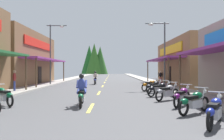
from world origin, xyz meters
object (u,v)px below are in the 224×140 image
Objects in this scene: streetlamp_left at (54,46)px; motorcycle_parked_right_1 at (195,102)px; rider_cruising_trailing at (96,79)px; pedestrian_browsing at (15,79)px; streetlamp_right at (162,45)px; motorcycle_parked_left_2 at (4,95)px; motorcycle_parked_right_0 at (215,110)px; pedestrian_by_shop at (161,76)px; rider_cruising_lead at (82,92)px; motorcycle_parked_right_2 at (183,96)px; motorcycle_parked_right_3 at (168,92)px; motorcycle_parked_right_4 at (160,89)px; motorcycle_parked_right_6 at (151,85)px; motorcycle_parked_right_5 at (155,86)px.

motorcycle_parked_right_1 is at bearing -57.07° from streetlamp_left.
rider_cruising_trailing is 10.29m from pedestrian_browsing.
motorcycle_parked_left_2 is (-9.92, -9.37, -3.54)m from streetlamp_right.
pedestrian_by_shop reaches higher than motorcycle_parked_right_0.
pedestrian_by_shop is at bearing 77.29° from streetlamp_right.
motorcycle_parked_right_1 is at bearing -115.45° from rider_cruising_lead.
motorcycle_parked_right_1 is 1.01× the size of motorcycle_parked_right_2.
motorcycle_parked_right_0 is at bearing -127.97° from motorcycle_parked_right_3.
pedestrian_browsing is at bearing 120.08° from motorcycle_parked_right_3.
streetlamp_left is 17.16m from motorcycle_parked_right_2.
motorcycle_parked_right_4 is 12.39m from pedestrian_by_shop.
motorcycle_parked_right_6 is at bearing -146.28° from rider_cruising_trailing.
streetlamp_right reaches higher than motorcycle_parked_right_3.
pedestrian_by_shop reaches higher than motorcycle_parked_left_2.
motorcycle_parked_right_5 is 0.92× the size of pedestrian_browsing.
motorcycle_parked_right_1 is (9.83, -15.18, -3.86)m from streetlamp_left.
motorcycle_parked_right_1 is at bearing -162.60° from rider_cruising_trailing.
rider_cruising_lead is at bearing 88.29° from motorcycle_parked_right_0.
streetlamp_right is at bearing 30.10° from motorcycle_parked_right_0.
rider_cruising_lead is at bearing -69.23° from streetlamp_left.
motorcycle_parked_right_4 is at bearing 36.70° from motorcycle_parked_right_0.
streetlamp_left is 6.03m from rider_cruising_trailing.
streetlamp_right is 3.50× the size of motorcycle_parked_right_1.
streetlamp_left reaches higher than motorcycle_parked_right_4.
motorcycle_parked_right_6 is 8.48m from rider_cruising_lead.
motorcycle_parked_right_5 is 10.42m from pedestrian_by_shop.
streetlamp_right is 3.56× the size of pedestrian_browsing.
rider_cruising_lead reaches higher than motorcycle_parked_right_1.
rider_cruising_trailing is at bearing 15.96° from streetlamp_left.
streetlamp_left reaches higher than motorcycle_parked_left_2.
rider_cruising_trailing is (3.39, 14.54, 0.17)m from motorcycle_parked_left_2.
rider_cruising_trailing is at bearing 51.76° from motorcycle_parked_right_0.
motorcycle_parked_right_6 is at bearing -37.72° from rider_cruising_lead.
motorcycle_parked_right_3 is 11.46m from pedestrian_browsing.
rider_cruising_trailing is at bearing -63.57° from motorcycle_parked_left_2.
streetlamp_right is 3.55× the size of motorcycle_parked_right_3.
motorcycle_parked_right_6 is at bearing 164.66° from pedestrian_browsing.
pedestrian_by_shop is at bearing 10.37° from streetlamp_left.
motorcycle_parked_right_6 is 9.15m from rider_cruising_trailing.
motorcycle_parked_right_5 is at bearing -15.14° from pedestrian_by_shop.
motorcycle_parked_right_5 is 0.98× the size of pedestrian_by_shop.
motorcycle_parked_right_4 and motorcycle_parked_right_5 have the same top height.
rider_cruising_trailing is at bearing 70.15° from motorcycle_parked_right_1.
pedestrian_by_shop reaches higher than motorcycle_parked_right_6.
streetlamp_left is 11.77m from streetlamp_right.
streetlamp_left is 14.28m from motorcycle_parked_right_4.
motorcycle_parked_right_0 is 1.04× the size of pedestrian_browsing.
motorcycle_parked_right_1 is 0.82× the size of rider_cruising_trailing.
motorcycle_parked_right_1 and motorcycle_parked_right_6 have the same top height.
motorcycle_parked_right_2 is (0.09, 1.73, 0.00)m from motorcycle_parked_right_1.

